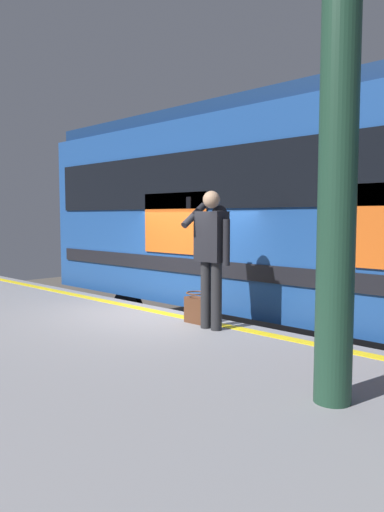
{
  "coord_description": "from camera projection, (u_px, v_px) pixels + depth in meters",
  "views": [
    {
      "loc": [
        -5.19,
        5.11,
        2.43
      ],
      "look_at": [
        -0.58,
        0.3,
        1.87
      ],
      "focal_mm": 33.5,
      "sensor_mm": 36.0,
      "label": 1
    }
  ],
  "objects": [
    {
      "name": "handbag",
      "position": [
        196.0,
        309.0,
        6.52
      ],
      "size": [
        0.32,
        0.29,
        0.42
      ],
      "color": "#59331E",
      "rests_on": "platform"
    },
    {
      "name": "passenger",
      "position": [
        212.0,
        248.0,
        6.1
      ],
      "size": [
        0.57,
        0.55,
        1.78
      ],
      "color": "#262628",
      "rests_on": "platform"
    },
    {
      "name": "ground_plane",
      "position": [
        178.0,
        372.0,
        7.46
      ],
      "size": [
        23.62,
        23.62,
        0.0
      ],
      "primitive_type": "plane",
      "color": "#4C4742"
    },
    {
      "name": "train_carriage",
      "position": [
        327.0,
        207.0,
        7.57
      ],
      "size": [
        10.92,
        3.07,
        4.06
      ],
      "color": "#1E478C",
      "rests_on": "ground"
    },
    {
      "name": "track_rail_near",
      "position": [
        226.0,
        352.0,
        8.29
      ],
      "size": [
        19.61,
        0.08,
        0.16
      ],
      "primitive_type": "cube",
      "color": "slate",
      "rests_on": "ground"
    },
    {
      "name": "platform",
      "position": [
        38.0,
        379.0,
        5.72
      ],
      "size": [
        15.08,
        4.74,
        0.97
      ],
      "primitive_type": "cube",
      "color": "gray",
      "rests_on": "ground"
    },
    {
      "name": "track_rail_far",
      "position": [
        273.0,
        337.0,
        9.32
      ],
      "size": [
        19.61,
        0.08,
        0.16
      ],
      "primitive_type": "cube",
      "color": "slate",
      "rests_on": "ground"
    },
    {
      "name": "station_column",
      "position": [
        338.0,
        175.0,
        3.61
      ],
      "size": [
        0.29,
        0.29,
        3.53
      ],
      "primitive_type": "cylinder",
      "color": "#1E3F2D",
      "rests_on": "platform"
    },
    {
      "name": "safety_line",
      "position": [
        164.0,
        313.0,
        7.16
      ],
      "size": [
        14.78,
        0.16,
        0.01
      ],
      "primitive_type": "cube",
      "color": "yellow",
      "rests_on": "platform"
    }
  ]
}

